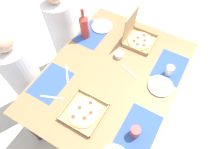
% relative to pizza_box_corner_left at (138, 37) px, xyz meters
% --- Properties ---
extents(ground_plane, '(6.00, 6.00, 0.00)m').
position_rel_pizza_box_corner_left_xyz_m(ground_plane, '(-0.49, 0.02, -0.77)').
color(ground_plane, beige).
extents(dining_table, '(1.49, 1.15, 0.72)m').
position_rel_pizza_box_corner_left_xyz_m(dining_table, '(-0.49, 0.02, -0.14)').
color(dining_table, '#3F3328').
rests_on(dining_table, ground_plane).
extents(placemat_near_left, '(0.36, 0.26, 0.00)m').
position_rel_pizza_box_corner_left_xyz_m(placemat_near_left, '(-0.82, -0.40, -0.05)').
color(placemat_near_left, '#2D4C9E').
rests_on(placemat_near_left, dining_table).
extents(placemat_near_right, '(0.36, 0.26, 0.00)m').
position_rel_pizza_box_corner_left_xyz_m(placemat_near_right, '(-0.15, -0.40, -0.05)').
color(placemat_near_right, '#2D4C9E').
rests_on(placemat_near_right, dining_table).
extents(placemat_far_left, '(0.36, 0.26, 0.00)m').
position_rel_pizza_box_corner_left_xyz_m(placemat_far_left, '(-0.82, 0.45, -0.05)').
color(placemat_far_left, '#2D4C9E').
rests_on(placemat_far_left, dining_table).
extents(placemat_far_right, '(0.36, 0.26, 0.00)m').
position_rel_pizza_box_corner_left_xyz_m(placemat_far_right, '(-0.15, 0.45, -0.05)').
color(placemat_far_right, '#2D4C9E').
rests_on(placemat_far_right, dining_table).
extents(pizza_box_corner_left, '(0.28, 0.28, 0.32)m').
position_rel_pizza_box_corner_left_xyz_m(pizza_box_corner_left, '(0.00, 0.00, 0.00)').
color(pizza_box_corner_left, tan).
rests_on(pizza_box_corner_left, dining_table).
extents(pizza_box_corner_right, '(0.30, 0.30, 0.04)m').
position_rel_pizza_box_corner_left_xyz_m(pizza_box_corner_right, '(-0.91, 0.04, -0.04)').
color(pizza_box_corner_right, tan).
rests_on(pizza_box_corner_right, dining_table).
extents(plate_near_right, '(0.22, 0.22, 0.03)m').
position_rel_pizza_box_corner_left_xyz_m(plate_near_right, '(-0.39, -0.40, -0.04)').
color(plate_near_right, white).
rests_on(plate_near_right, dining_table).
extents(plate_far_left, '(0.22, 0.22, 0.02)m').
position_rel_pizza_box_corner_left_xyz_m(plate_far_left, '(-0.01, 0.41, -0.04)').
color(plate_far_left, white).
rests_on(plate_far_left, dining_table).
extents(soda_bottle, '(0.09, 0.09, 0.32)m').
position_rel_pizza_box_corner_left_xyz_m(soda_bottle, '(-0.20, 0.49, 0.08)').
color(soda_bottle, '#B2382D').
rests_on(soda_bottle, dining_table).
extents(cup_clear_left, '(0.07, 0.07, 0.10)m').
position_rel_pizza_box_corner_left_xyz_m(cup_clear_left, '(-0.87, -0.39, 0.00)').
color(cup_clear_left, '#BF4742').
rests_on(cup_clear_left, dining_table).
extents(cup_clear_right, '(0.07, 0.07, 0.09)m').
position_rel_pizza_box_corner_left_xyz_m(cup_clear_right, '(-0.23, -0.41, -0.00)').
color(cup_clear_right, silver).
rests_on(cup_clear_right, dining_table).
extents(condiment_bowl, '(0.08, 0.08, 0.04)m').
position_rel_pizza_box_corner_left_xyz_m(condiment_bowl, '(-0.27, 0.07, -0.03)').
color(condiment_bowl, white).
rests_on(condiment_bowl, dining_table).
extents(fork_by_far_left, '(0.08, 0.18, 0.00)m').
position_rel_pizza_box_corner_left_xyz_m(fork_by_far_left, '(-0.93, 0.35, -0.05)').
color(fork_by_far_left, '#B7B7BC').
rests_on(fork_by_far_left, dining_table).
extents(fork_by_near_right, '(0.08, 0.18, 0.00)m').
position_rel_pizza_box_corner_left_xyz_m(fork_by_near_right, '(-0.38, -0.10, -0.05)').
color(fork_by_near_right, '#B7B7BC').
rests_on(fork_by_near_right, dining_table).
extents(fork_by_far_right, '(0.16, 0.13, 0.00)m').
position_rel_pizza_box_corner_left_xyz_m(fork_by_far_right, '(-0.68, 0.37, -0.05)').
color(fork_by_far_right, '#B7B7BC').
rests_on(fork_by_far_right, dining_table).
extents(diner_left_seat, '(0.32, 0.32, 1.12)m').
position_rel_pizza_box_corner_left_xyz_m(diner_left_seat, '(-0.82, 0.86, -0.27)').
color(diner_left_seat, white).
rests_on(diner_left_seat, ground_plane).
extents(diner_right_seat, '(0.32, 0.32, 1.15)m').
position_rel_pizza_box_corner_left_xyz_m(diner_right_seat, '(-0.15, 0.86, -0.25)').
color(diner_right_seat, white).
rests_on(diner_right_seat, ground_plane).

